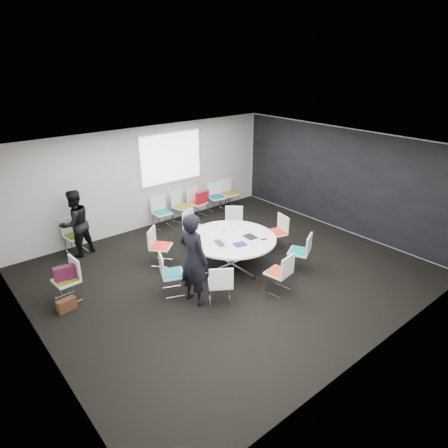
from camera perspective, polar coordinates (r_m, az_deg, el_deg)
room_shell at (r=8.55m, az=1.16°, el=1.47°), size 8.08×7.08×2.88m
conference_table at (r=9.12m, az=1.04°, el=-3.16°), size 2.03×2.03×0.73m
projection_screen at (r=11.48m, az=-7.54°, el=9.35°), size 1.90×0.03×1.35m
chair_ring_a at (r=10.11m, az=7.40°, el=-2.10°), size 0.54×0.55×0.88m
chair_ring_b at (r=10.51m, az=1.42°, el=-0.89°), size 0.64×0.64×0.88m
chair_ring_c at (r=10.34m, az=-4.22°, el=-1.36°), size 0.58×0.58×0.88m
chair_ring_d at (r=9.45m, az=-9.02°, el=-4.10°), size 0.64×0.64×0.88m
chair_ring_e at (r=8.32m, az=-7.41°, el=-8.08°), size 0.59×0.60×0.88m
chair_ring_f at (r=7.94m, az=-0.52°, el=-9.53°), size 0.63×0.63×0.88m
chair_ring_g at (r=8.36m, az=7.78°, el=-7.91°), size 0.53×0.52×0.88m
chair_ring_h at (r=9.26m, az=10.67°, el=-4.84°), size 0.61×0.61×0.88m
chair_back_a at (r=11.39m, az=-8.83°, el=0.81°), size 0.48×0.47×0.88m
chair_back_b at (r=11.76m, az=-6.02°, el=1.71°), size 0.57×0.56×0.88m
chair_back_c at (r=12.02m, az=-3.78°, el=2.27°), size 0.54×0.53×0.88m
chair_back_d at (r=12.48m, az=-1.05°, el=3.12°), size 0.55×0.54×0.88m
chair_back_e at (r=12.77m, az=0.74°, el=3.60°), size 0.48×0.46×0.88m
chair_spare_left at (r=8.61m, az=-21.36°, el=-8.46°), size 0.48×0.49×0.88m
chair_person_back at (r=10.52m, az=-20.39°, el=-2.41°), size 0.49×0.48×0.88m
person_main at (r=7.69m, az=-4.37°, el=-5.03°), size 0.54×0.74×1.87m
person_back at (r=10.16m, az=-20.48°, el=0.07°), size 0.94×0.81×1.65m
laptop at (r=8.76m, az=-0.35°, el=-2.67°), size 0.30×0.39×0.03m
laptop_lid at (r=8.70m, az=-2.40°, el=-2.04°), size 0.02×0.30×0.22m
notebook_black at (r=9.06m, az=3.77°, el=-1.82°), size 0.24×0.32×0.02m
tablet_folio at (r=8.69m, az=2.30°, el=-2.90°), size 0.30×0.25×0.03m
papers_right at (r=9.42m, az=2.28°, el=-0.83°), size 0.36×0.36×0.00m
papers_front at (r=9.42m, az=4.58°, el=-0.89°), size 0.35×0.28×0.00m
cup at (r=9.33m, az=0.09°, el=-0.76°), size 0.08×0.08×0.09m
phone at (r=8.97m, az=5.71°, el=-2.20°), size 0.16×0.12×0.01m
maroon_bag at (r=8.44m, az=-21.79°, el=-6.50°), size 0.42×0.20×0.28m
brown_bag at (r=8.39m, az=-21.58°, el=-10.66°), size 0.38×0.21×0.24m
red_jacket at (r=11.70m, az=-3.17°, el=3.91°), size 0.45×0.18×0.36m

